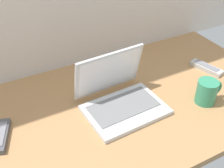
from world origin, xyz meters
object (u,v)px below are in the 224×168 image
Objects in this scene: coffee_mug at (207,91)px; remote_control_near at (1,136)px; remote_control_far at (206,68)px; laptop at (119,96)px.

coffee_mug is 0.81m from remote_control_near.
remote_control_far is at bearing 46.02° from coffee_mug.
remote_control_near is 1.00× the size of remote_control_far.
coffee_mug is 0.74× the size of remote_control_far.
remote_control_far is at bearing -0.55° from remote_control_near.
coffee_mug is at bearing -24.05° from laptop.
laptop reaches higher than coffee_mug.
laptop is 2.58× the size of coffee_mug.
laptop is at bearing -5.02° from remote_control_near.
laptop is 0.36m from coffee_mug.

